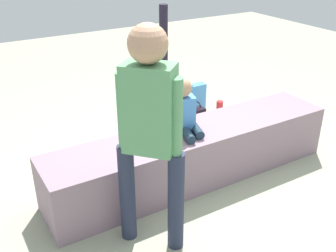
% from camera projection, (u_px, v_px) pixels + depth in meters
% --- Properties ---
extents(ground_plane, '(12.00, 12.00, 0.00)m').
position_uv_depth(ground_plane, '(193.00, 177.00, 3.72)').
color(ground_plane, '#9CA287').
extents(concrete_ledge, '(2.69, 0.54, 0.49)m').
position_uv_depth(concrete_ledge, '(194.00, 155.00, 3.61)').
color(concrete_ledge, gray).
rests_on(concrete_ledge, ground_plane).
extents(child_seated, '(0.29, 0.34, 0.48)m').
position_uv_depth(child_seated, '(184.00, 110.00, 3.37)').
color(child_seated, '#1C2F40').
rests_on(child_seated, concrete_ledge).
extents(adult_standing, '(0.36, 0.37, 1.59)m').
position_uv_depth(adult_standing, '(150.00, 123.00, 2.55)').
color(adult_standing, '#232940').
rests_on(adult_standing, ground_plane).
extents(cake_plate, '(0.22, 0.22, 0.07)m').
position_uv_depth(cake_plate, '(162.00, 143.00, 3.26)').
color(cake_plate, yellow).
rests_on(cake_plate, concrete_ledge).
extents(gift_bag, '(0.19, 0.11, 0.37)m').
position_uv_depth(gift_bag, '(197.00, 97.00, 5.05)').
color(gift_bag, '#4C99E0').
rests_on(gift_bag, ground_plane).
extents(railing_post, '(0.36, 0.36, 1.23)m').
position_uv_depth(railing_post, '(164.00, 64.00, 5.27)').
color(railing_post, black).
rests_on(railing_post, ground_plane).
extents(water_bottle_near_gift, '(0.08, 0.08, 0.23)m').
position_uv_depth(water_bottle_near_gift, '(60.00, 163.00, 3.74)').
color(water_bottle_near_gift, silver).
rests_on(water_bottle_near_gift, ground_plane).
extents(water_bottle_far_side, '(0.07, 0.07, 0.23)m').
position_uv_depth(water_bottle_far_side, '(154.00, 122.00, 4.54)').
color(water_bottle_far_side, silver).
rests_on(water_bottle_far_side, ground_plane).
extents(party_cup_red, '(0.08, 0.08, 0.11)m').
position_uv_depth(party_cup_red, '(220.00, 105.00, 5.10)').
color(party_cup_red, red).
rests_on(party_cup_red, ground_plane).
extents(cake_box_white, '(0.38, 0.35, 0.12)m').
position_uv_depth(cake_box_white, '(111.00, 146.00, 4.14)').
color(cake_box_white, white).
rests_on(cake_box_white, ground_plane).
extents(handbag_black_leather, '(0.27, 0.12, 0.30)m').
position_uv_depth(handbag_black_leather, '(193.00, 116.00, 4.67)').
color(handbag_black_leather, black).
rests_on(handbag_black_leather, ground_plane).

